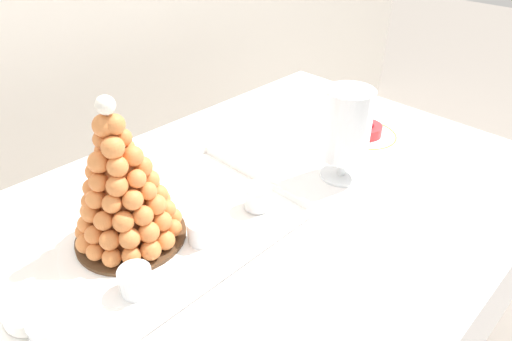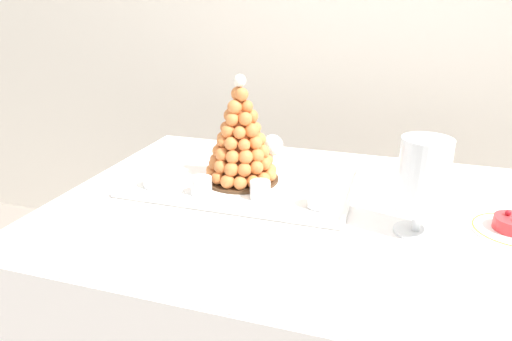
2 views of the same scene
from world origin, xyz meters
name	(u,v)px [view 2 (image 2 of 2)]	position (x,y,z in m)	size (l,w,h in m)	color
backdrop_wall	(374,9)	(0.00, 1.09, 1.25)	(4.80, 0.10, 2.50)	silver
buffet_table	(323,244)	(0.00, 0.00, 0.67)	(1.46, 0.97, 0.78)	brown
serving_tray	(242,185)	(-0.26, 0.07, 0.78)	(0.65, 0.38, 0.02)	white
croquembouche	(241,141)	(-0.27, 0.10, 0.91)	(0.22, 0.22, 0.32)	#4C331E
dessert_cup_left	(154,179)	(-0.50, -0.02, 0.81)	(0.06, 0.06, 0.05)	silver
dessert_cup_mid_left	(201,186)	(-0.34, -0.03, 0.81)	(0.06, 0.06, 0.05)	silver
dessert_cup_centre	(260,191)	(-0.18, -0.01, 0.81)	(0.06, 0.06, 0.05)	silver
dessert_cup_mid_right	(319,198)	(-0.02, -0.01, 0.81)	(0.06, 0.06, 0.05)	silver
creme_brulee_ramekin	(167,173)	(-0.49, 0.05, 0.80)	(0.10, 0.10, 0.03)	white
macaron_goblet	(423,177)	(0.23, -0.06, 0.92)	(0.11, 0.11, 0.23)	white
wine_glass	(272,147)	(-0.19, 0.17, 0.88)	(0.06, 0.06, 0.14)	silver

